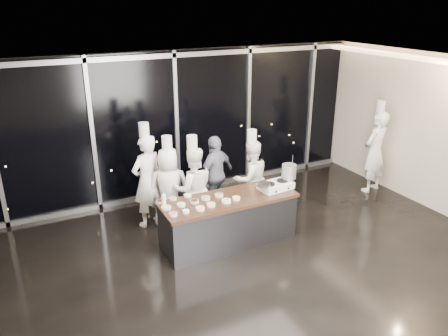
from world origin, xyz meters
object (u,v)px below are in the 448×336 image
object	(u,v)px
chef_left	(169,187)
chef_right	(251,178)
guest	(216,174)
chef_side	(375,151)
stove	(276,186)
stock_pot	(289,171)
chef_center	(193,188)
frying_pan	(263,184)
chef_far_left	(147,180)
demo_counter	(228,220)

from	to	relation	value
chef_left	chef_right	world-z (taller)	chef_left
guest	chef_side	world-z (taller)	chef_side
chef_side	stove	bearing A→B (deg)	-2.93
chef_left	stock_pot	bearing A→B (deg)	170.30
stock_pot	chef_center	size ratio (longest dim) A/B	0.14
frying_pan	chef_far_left	bearing A→B (deg)	134.83
stove	chef_left	xyz separation A→B (m)	(-1.68, 1.12, -0.15)
chef_far_left	chef_left	world-z (taller)	chef_far_left
stock_pot	chef_left	xyz separation A→B (m)	(-1.99, 1.07, -0.36)
chef_right	guest	bearing A→B (deg)	-44.50
chef_center	chef_side	distance (m)	4.39
guest	chef_center	bearing A→B (deg)	11.48
chef_left	stove	bearing A→B (deg)	164.97
chef_left	chef_center	size ratio (longest dim) A/B	0.98
stove	chef_center	bearing A→B (deg)	141.51
chef_left	chef_right	distance (m)	1.67
chef_left	chef_right	xyz separation A→B (m)	(1.64, -0.27, -0.01)
stove	chef_center	distance (m)	1.55
stock_pot	chef_right	world-z (taller)	chef_right
guest	stock_pot	bearing A→B (deg)	101.15
chef_far_left	chef_left	bearing A→B (deg)	122.60
frying_pan	chef_far_left	size ratio (longest dim) A/B	0.22
stove	frying_pan	world-z (taller)	frying_pan
chef_far_left	chef_left	size ratio (longest dim) A/B	1.13
demo_counter	stock_pot	distance (m)	1.46
stove	chef_left	distance (m)	2.03
frying_pan	stock_pot	world-z (taller)	stock_pot
chef_left	guest	bearing A→B (deg)	-150.03
stock_pot	guest	size ratio (longest dim) A/B	0.16
frying_pan	guest	bearing A→B (deg)	95.81
stock_pot	chef_side	world-z (taller)	chef_side
stove	chef_center	xyz separation A→B (m)	(-1.30, 0.84, -0.13)
chef_far_left	chef_side	bearing A→B (deg)	151.11
stock_pot	chef_left	size ratio (longest dim) A/B	0.15
guest	chef_right	distance (m)	0.74
frying_pan	guest	distance (m)	1.43
chef_right	chef_side	xyz separation A→B (m)	(3.12, -0.20, 0.16)
frying_pan	chef_side	world-z (taller)	chef_side
guest	frying_pan	bearing A→B (deg)	77.97
chef_right	frying_pan	bearing A→B (deg)	71.27
chef_right	chef_side	size ratio (longest dim) A/B	0.86
chef_side	stock_pot	bearing A→B (deg)	-2.52
stove	chef_right	xyz separation A→B (m)	(-0.04, 0.84, -0.16)
stock_pot	chef_left	world-z (taller)	chef_left
demo_counter	chef_right	distance (m)	1.28
guest	chef_side	bearing A→B (deg)	145.77
stove	frying_pan	size ratio (longest dim) A/B	1.41
guest	stove	bearing A→B (deg)	90.00
guest	chef_right	size ratio (longest dim) A/B	0.90
chef_right	chef_center	bearing A→B (deg)	-1.93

